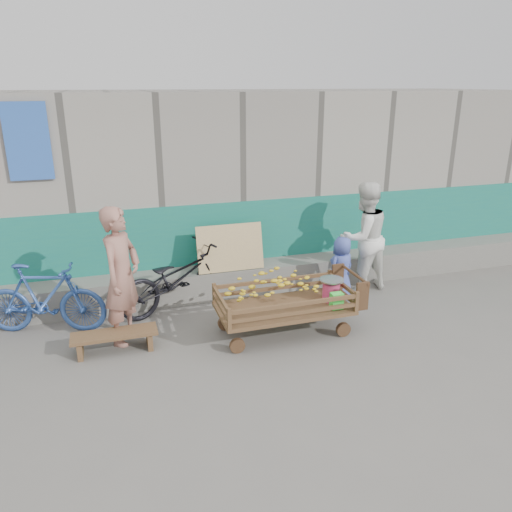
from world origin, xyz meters
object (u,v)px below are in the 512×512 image
object	(u,v)px
bench	(115,337)
woman	(363,237)
banana_cart	(282,296)
bicycle_blue	(44,298)
vendor_man	(122,276)
child	(341,268)
bicycle_dark	(177,278)

from	to	relation	value
bench	woman	xyz separation A→B (m)	(3.81, 0.87, 0.68)
banana_cart	bicycle_blue	distance (m)	3.08
vendor_man	child	world-z (taller)	vendor_man
banana_cart	woman	world-z (taller)	woman
vendor_man	bicycle_dark	distance (m)	1.13
bicycle_dark	woman	bearing A→B (deg)	-113.77
bench	woman	size ratio (longest dim) A/B	0.59
bench	bicycle_blue	bearing A→B (deg)	136.06
banana_cart	bench	distance (m)	2.13
bench	woman	bearing A→B (deg)	12.80
bench	woman	world-z (taller)	woman
child	bicycle_blue	xyz separation A→B (m)	(-4.16, 0.17, -0.01)
woman	bicycle_dark	size ratio (longest dim) A/B	0.95
woman	child	size ratio (longest dim) A/B	1.76
woman	bicycle_blue	distance (m)	4.66
banana_cart	child	xyz separation A→B (m)	(1.24, 0.79, -0.05)
vendor_man	bicycle_dark	size ratio (longest dim) A/B	0.97
banana_cart	bench	size ratio (longest dim) A/B	1.83
woman	bicycle_dark	bearing A→B (deg)	-13.80
bench	bicycle_dark	world-z (taller)	bicycle_dark
banana_cart	woman	size ratio (longest dim) A/B	1.08
vendor_man	banana_cart	bearing A→B (deg)	-69.48
banana_cart	vendor_man	size ratio (longest dim) A/B	1.07
vendor_man	child	xyz separation A→B (m)	(3.18, 0.36, -0.38)
vendor_man	bench	bearing A→B (deg)	-177.07
vendor_man	bicycle_dark	bearing A→B (deg)	-13.40
vendor_man	woman	bearing A→B (deg)	-47.62
bench	bicycle_blue	distance (m)	1.19
bicycle_dark	bicycle_blue	world-z (taller)	bicycle_blue
woman	bicycle_blue	bearing A→B (deg)	-10.35
child	bicycle_dark	xyz separation A→B (m)	(-2.41, 0.37, -0.01)
banana_cart	woman	distance (m)	2.03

